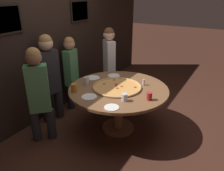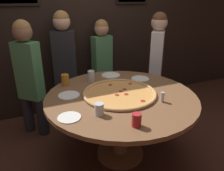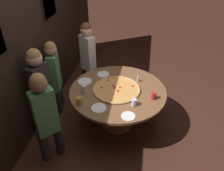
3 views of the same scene
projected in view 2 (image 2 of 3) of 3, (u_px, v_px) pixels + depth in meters
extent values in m
plane|color=#422319|center=(120.00, 154.00, 2.49)|extent=(24.00, 24.00, 0.00)
cube|color=black|center=(81.00, 23.00, 3.15)|extent=(6.40, 0.06, 2.60)
cylinder|color=brown|center=(121.00, 97.00, 2.22)|extent=(1.53, 1.53, 0.04)
cylinder|color=brown|center=(121.00, 128.00, 2.36)|extent=(0.16, 0.16, 0.70)
cylinder|color=brown|center=(120.00, 152.00, 2.49)|extent=(0.52, 0.52, 0.04)
cylinder|color=#E0994C|center=(120.00, 94.00, 2.22)|extent=(0.71, 0.71, 0.01)
torus|color=tan|center=(120.00, 93.00, 2.22)|extent=(0.75, 0.75, 0.03)
cylinder|color=#A8281E|center=(110.00, 85.00, 2.42)|extent=(0.04, 0.04, 0.00)
cylinder|color=#A8281E|center=(124.00, 89.00, 2.31)|extent=(0.04, 0.04, 0.00)
cylinder|color=#A8281E|center=(121.00, 91.00, 2.26)|extent=(0.04, 0.04, 0.00)
cylinder|color=#A8281E|center=(130.00, 84.00, 2.45)|extent=(0.04, 0.04, 0.00)
cylinder|color=#A8281E|center=(126.00, 94.00, 2.19)|extent=(0.04, 0.04, 0.00)
cylinder|color=#A8281E|center=(143.00, 101.00, 2.05)|extent=(0.04, 0.04, 0.00)
cylinder|color=#A8281E|center=(117.00, 95.00, 2.18)|extent=(0.04, 0.04, 0.00)
cylinder|color=silver|center=(99.00, 109.00, 1.82)|extent=(0.08, 0.08, 0.11)
cylinder|color=silver|center=(91.00, 76.00, 2.55)|extent=(0.08, 0.08, 0.13)
cylinder|color=#B22328|center=(137.00, 120.00, 1.67)|extent=(0.07, 0.07, 0.11)
cylinder|color=#BC7A23|center=(65.00, 80.00, 2.43)|extent=(0.09, 0.09, 0.12)
cylinder|color=white|center=(111.00, 75.00, 2.75)|extent=(0.23, 0.23, 0.01)
cylinder|color=white|center=(140.00, 79.00, 2.63)|extent=(0.21, 0.21, 0.01)
cylinder|color=white|center=(69.00, 95.00, 2.20)|extent=(0.22, 0.22, 0.01)
cylinder|color=white|center=(69.00, 117.00, 1.80)|extent=(0.19, 0.19, 0.01)
cylinder|color=silver|center=(162.00, 98.00, 2.05)|extent=(0.04, 0.04, 0.08)
cylinder|color=#B7B7BC|center=(163.00, 93.00, 2.04)|extent=(0.04, 0.04, 0.01)
cylinder|color=#232328|center=(108.00, 92.00, 3.52)|extent=(0.15, 0.15, 0.47)
cylinder|color=#232328|center=(97.00, 95.00, 3.40)|extent=(0.15, 0.15, 0.47)
cube|color=#4C8C59|center=(102.00, 59.00, 3.24)|extent=(0.31, 0.20, 0.66)
sphere|color=tan|center=(101.00, 29.00, 3.08)|extent=(0.20, 0.20, 0.20)
sphere|color=#9E703D|center=(101.00, 26.00, 3.06)|extent=(0.19, 0.19, 0.19)
cylinder|color=#232328|center=(42.00, 117.00, 2.77)|extent=(0.19, 0.19, 0.50)
cylinder|color=#232328|center=(28.00, 113.00, 2.85)|extent=(0.19, 0.19, 0.50)
cube|color=#4C8C59|center=(28.00, 71.00, 2.58)|extent=(0.32, 0.32, 0.69)
sphere|color=#8C664C|center=(22.00, 32.00, 2.41)|extent=(0.22, 0.22, 0.22)
sphere|color=#9E703D|center=(22.00, 29.00, 2.39)|extent=(0.20, 0.20, 0.20)
cylinder|color=#232328|center=(154.00, 92.00, 3.45)|extent=(0.19, 0.19, 0.51)
cylinder|color=#232328|center=(153.00, 98.00, 3.25)|extent=(0.19, 0.19, 0.51)
cube|color=white|center=(157.00, 56.00, 3.12)|extent=(0.32, 0.34, 0.71)
sphere|color=beige|center=(159.00, 23.00, 2.94)|extent=(0.22, 0.22, 0.22)
sphere|color=brown|center=(160.00, 20.00, 2.92)|extent=(0.20, 0.20, 0.20)
cylinder|color=#232328|center=(76.00, 98.00, 3.24)|extent=(0.17, 0.17, 0.52)
cylinder|color=#232328|center=(60.00, 99.00, 3.21)|extent=(0.17, 0.17, 0.52)
cube|color=#232328|center=(65.00, 58.00, 2.99)|extent=(0.34, 0.25, 0.73)
sphere|color=beige|center=(62.00, 22.00, 2.81)|extent=(0.22, 0.22, 0.22)
sphere|color=#9E703D|center=(61.00, 19.00, 2.79)|extent=(0.21, 0.21, 0.21)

